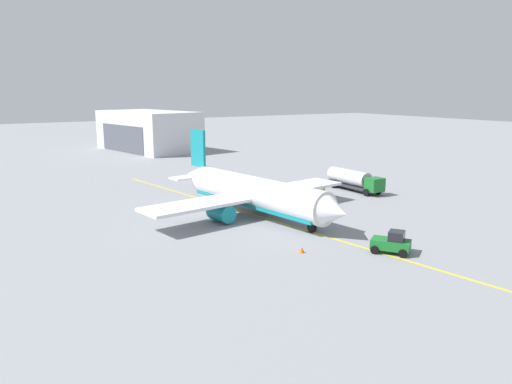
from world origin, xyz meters
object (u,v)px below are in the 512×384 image
at_px(pushback_tug, 392,243).
at_px(fuel_tanker, 354,179).
at_px(refueling_worker, 323,190).
at_px(safety_cone_nose, 302,250).
at_px(airplane, 254,193).

bearing_deg(pushback_tug, fuel_tanker, 144.73).
height_order(pushback_tug, refueling_worker, pushback_tug).
height_order(fuel_tanker, refueling_worker, fuel_tanker).
xyz_separation_m(refueling_worker, safety_cone_nose, (19.10, -17.98, -0.52)).
bearing_deg(fuel_tanker, pushback_tug, -35.27).
distance_m(airplane, safety_cone_nose, 15.41).
distance_m(fuel_tanker, refueling_worker, 6.62).
height_order(fuel_tanker, pushback_tug, fuel_tanker).
bearing_deg(safety_cone_nose, fuel_tanker, 128.91).
bearing_deg(refueling_worker, airplane, -73.52).
height_order(fuel_tanker, safety_cone_nose, fuel_tanker).
bearing_deg(safety_cone_nose, pushback_tug, 58.69).
height_order(airplane, refueling_worker, airplane).
bearing_deg(airplane, fuel_tanker, 103.29).
bearing_deg(pushback_tug, safety_cone_nose, -121.31).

